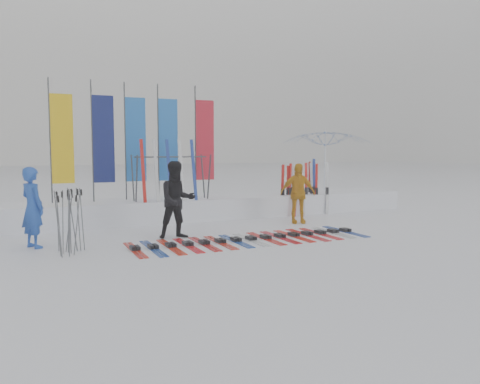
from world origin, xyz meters
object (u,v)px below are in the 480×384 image
person_yellow (298,193)px  ski_row (251,239)px  person_black (177,200)px  tent_canopy (326,167)px  ski_rack (171,171)px  person_blue (33,208)px

person_yellow → ski_row: (-2.21, -1.67, -0.77)m
person_black → tent_canopy: 7.81m
ski_row → ski_rack: (-0.82, 3.27, 1.35)m
person_blue → tent_canopy: (9.66, 3.74, 0.57)m
person_black → ski_row: (1.39, -0.90, -0.82)m
person_yellow → ski_row: bearing=-124.7°
person_black → ski_row: 1.85m
person_black → ski_row: person_black is taller
person_blue → tent_canopy: bearing=-98.4°
person_yellow → tent_canopy: (3.13, 3.18, 0.58)m
person_black → ski_rack: bearing=77.8°
ski_row → tent_canopy: bearing=42.2°
person_black → tent_canopy: (6.73, 3.95, 0.52)m
tent_canopy → ski_row: 7.33m
person_blue → person_yellow: (6.53, 0.56, -0.01)m
person_blue → ski_rack: size_ratio=0.80×
tent_canopy → ski_rack: bearing=-165.6°
person_blue → person_black: 2.94m
ski_rack → person_yellow: bearing=-27.9°
person_yellow → tent_canopy: size_ratio=0.52×
person_blue → tent_canopy: 10.37m
tent_canopy → ski_row: tent_canopy is taller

